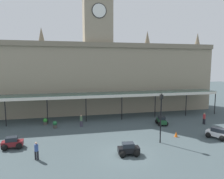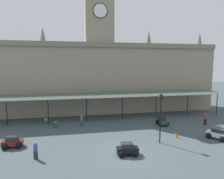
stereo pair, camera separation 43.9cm
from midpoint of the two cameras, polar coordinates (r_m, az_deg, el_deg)
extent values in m
plane|color=#3F4C50|center=(20.70, 4.23, -17.39)|extent=(140.00, 140.00, 0.00)
cube|color=gray|center=(37.26, -3.38, 3.22)|extent=(42.07, 6.29, 12.14)
cube|color=gray|center=(34.07, -2.67, 12.41)|extent=(42.07, 0.30, 0.80)
cube|color=gray|center=(37.97, -3.49, 18.79)|extent=(4.80, 4.80, 8.30)
cylinder|color=white|center=(35.82, -2.94, 21.15)|extent=(2.20, 0.12, 2.20)
cylinder|color=black|center=(35.86, -2.95, 21.13)|extent=(2.46, 0.06, 2.46)
cone|color=#6E6554|center=(37.40, -18.45, 14.21)|extent=(1.10, 1.10, 2.60)
cone|color=#6E6554|center=(39.90, 10.56, 13.97)|extent=(1.10, 1.10, 2.60)
cone|color=#6E6554|center=(44.85, 23.52, 12.74)|extent=(1.10, 1.10, 2.60)
cube|color=#38564C|center=(32.22, -2.04, -1.16)|extent=(38.76, 3.20, 0.16)
cube|color=silver|center=(30.69, -1.56, -1.95)|extent=(38.76, 0.12, 0.44)
cylinder|color=black|center=(31.97, -26.99, -5.68)|extent=(0.14, 0.14, 3.87)
cylinder|color=black|center=(30.92, -17.03, -5.62)|extent=(0.14, 0.14, 3.87)
cylinder|color=black|center=(30.84, -6.69, -5.39)|extent=(0.14, 0.14, 3.87)
cylinder|color=black|center=(31.75, 3.36, -4.99)|extent=(0.14, 0.14, 3.87)
cylinder|color=black|center=(33.55, 12.57, -4.50)|extent=(0.14, 0.14, 3.87)
cylinder|color=black|center=(36.12, 20.66, -3.96)|extent=(0.14, 0.14, 3.87)
cylinder|color=black|center=(39.31, 27.54, -3.45)|extent=(0.14, 0.14, 3.87)
cube|color=#1E512D|center=(30.18, 14.24, -8.61)|extent=(1.12, 2.14, 0.50)
cube|color=#1E232B|center=(30.10, 14.24, -7.75)|extent=(0.92, 1.19, 0.42)
sphere|color=black|center=(29.76, 15.46, -9.27)|extent=(0.64, 0.64, 0.64)
sphere|color=black|center=(29.48, 13.83, -9.38)|extent=(0.64, 0.64, 0.64)
sphere|color=black|center=(30.99, 14.61, -8.60)|extent=(0.64, 0.64, 0.64)
sphere|color=black|center=(30.71, 13.04, -8.69)|extent=(0.64, 0.64, 0.64)
cube|color=black|center=(20.20, 4.97, -16.43)|extent=(2.12, 1.05, 0.50)
cube|color=#1E232B|center=(20.01, 4.84, -15.23)|extent=(1.16, 0.89, 0.42)
sphere|color=black|center=(20.81, 6.61, -16.32)|extent=(0.64, 0.64, 0.64)
sphere|color=black|center=(20.03, 7.20, -17.30)|extent=(0.64, 0.64, 0.64)
sphere|color=black|center=(20.57, 2.79, -16.57)|extent=(0.64, 0.64, 0.64)
sphere|color=black|center=(19.78, 3.21, -17.58)|extent=(0.64, 0.64, 0.64)
cube|color=silver|center=(27.00, 27.78, -11.05)|extent=(1.92, 2.40, 0.55)
cube|color=#1E232B|center=(26.79, 28.25, -10.10)|extent=(1.50, 1.76, 0.45)
sphere|color=black|center=(26.92, 25.83, -11.49)|extent=(0.64, 0.64, 0.64)
sphere|color=black|center=(27.72, 26.56, -11.00)|extent=(0.64, 0.64, 0.64)
sphere|color=black|center=(26.42, 29.00, -12.03)|extent=(0.64, 0.64, 0.64)
cube|color=maroon|center=(23.98, -25.55, -13.25)|extent=(2.10, 1.01, 0.50)
cube|color=#1E232B|center=(23.84, -25.73, -12.21)|extent=(1.15, 0.87, 0.42)
sphere|color=black|center=(24.34, -23.73, -13.35)|extent=(0.64, 0.64, 0.64)
sphere|color=black|center=(23.52, -24.06, -14.09)|extent=(0.64, 0.64, 0.64)
sphere|color=black|center=(24.59, -26.92, -13.32)|extent=(0.64, 0.64, 0.64)
sphere|color=black|center=(23.78, -27.37, -14.03)|extent=(0.64, 0.64, 0.64)
cylinder|color=#3F384C|center=(28.93, -8.26, -9.38)|extent=(0.17, 0.17, 0.82)
cylinder|color=#3F384C|center=(28.86, -7.84, -9.41)|extent=(0.17, 0.17, 0.82)
cylinder|color=#4C724C|center=(28.70, -8.08, -8.02)|extent=(0.34, 0.34, 0.62)
sphere|color=tan|center=(28.59, -8.09, -7.19)|extent=(0.23, 0.23, 0.23)
cylinder|color=black|center=(32.31, 25.10, -8.23)|extent=(0.17, 0.17, 0.82)
cylinder|color=black|center=(32.44, 24.79, -8.16)|extent=(0.17, 0.17, 0.82)
cylinder|color=#A52D33|center=(32.20, 25.01, -6.96)|extent=(0.34, 0.34, 0.62)
sphere|color=tan|center=(32.10, 25.05, -6.22)|extent=(0.23, 0.23, 0.23)
cylinder|color=black|center=(20.48, -19.66, -16.82)|extent=(0.17, 0.17, 0.82)
cylinder|color=black|center=(20.58, -20.23, -16.73)|extent=(0.17, 0.17, 0.82)
cylinder|color=#334C8C|center=(20.26, -20.03, -14.91)|extent=(0.34, 0.34, 0.62)
sphere|color=tan|center=(20.10, -20.08, -13.78)|extent=(0.23, 0.23, 0.23)
cylinder|color=black|center=(22.95, 13.89, -8.59)|extent=(0.13, 0.13, 4.90)
cube|color=black|center=(22.39, 14.09, -1.98)|extent=(0.30, 0.30, 0.44)
sphere|color=black|center=(22.35, 14.12, -1.28)|extent=(0.14, 0.14, 0.14)
cone|color=orange|center=(25.83, 17.97, -11.91)|extent=(0.40, 0.40, 0.64)
cylinder|color=#47423D|center=(29.14, -15.09, -9.84)|extent=(0.56, 0.56, 0.42)
sphere|color=#226838|center=(29.02, -15.12, -8.99)|extent=(0.60, 0.60, 0.60)
cylinder|color=#47423D|center=(30.95, -17.55, -8.93)|extent=(0.56, 0.56, 0.42)
sphere|color=#2C842D|center=(30.83, -17.58, -8.12)|extent=(0.60, 0.60, 0.60)
camera|label=1|loc=(0.22, -89.50, 0.06)|focal=32.72mm
camera|label=2|loc=(0.22, 90.50, -0.06)|focal=32.72mm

